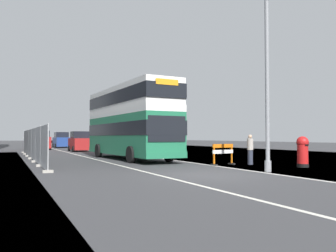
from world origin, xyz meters
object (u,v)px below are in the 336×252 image
(lamppost_foreground, at_px, (267,86))
(car_receding_far, at_px, (61,140))
(car_receding_mid, at_px, (41,141))
(roadworks_barrier, at_px, (223,152))
(red_pillar_postbox, at_px, (303,150))
(double_decker_bus, at_px, (129,121))
(car_oncoming_near, at_px, (80,142))
(pedestrian_at_kerb, at_px, (250,150))

(lamppost_foreground, relative_size, car_receding_far, 1.77)
(car_receding_mid, bearing_deg, roadworks_barrier, -76.88)
(lamppost_foreground, bearing_deg, red_pillar_postbox, 19.58)
(double_decker_bus, bearing_deg, car_receding_far, 90.97)
(red_pillar_postbox, relative_size, car_oncoming_near, 0.38)
(car_receding_mid, xyz_separation_m, car_receding_far, (3.31, 6.55, -0.03))
(roadworks_barrier, height_order, car_oncoming_near, car_oncoming_near)
(double_decker_bus, xyz_separation_m, red_pillar_postbox, (5.90, -9.86, -1.77))
(double_decker_bus, height_order, roadworks_barrier, double_decker_bus)
(red_pillar_postbox, distance_m, car_receding_mid, 33.55)
(double_decker_bus, bearing_deg, pedestrian_at_kerb, -58.40)
(red_pillar_postbox, xyz_separation_m, car_receding_mid, (-9.70, 32.12, 0.21))
(red_pillar_postbox, bearing_deg, roadworks_barrier, 134.97)
(car_receding_far, bearing_deg, red_pillar_postbox, -80.63)
(car_receding_mid, bearing_deg, double_decker_bus, -80.32)
(red_pillar_postbox, relative_size, roadworks_barrier, 1.06)
(double_decker_bus, height_order, car_oncoming_near, double_decker_bus)
(red_pillar_postbox, xyz_separation_m, roadworks_barrier, (-2.88, 2.88, -0.15))
(car_oncoming_near, relative_size, car_receding_far, 0.91)
(car_receding_far, height_order, pedestrian_at_kerb, car_receding_far)
(lamppost_foreground, relative_size, red_pillar_postbox, 5.09)
(red_pillar_postbox, distance_m, roadworks_barrier, 4.08)
(pedestrian_at_kerb, bearing_deg, roadworks_barrier, 165.02)
(roadworks_barrier, bearing_deg, red_pillar_postbox, -45.03)
(car_receding_mid, distance_m, car_receding_far, 7.34)
(lamppost_foreground, xyz_separation_m, car_receding_far, (-3.11, 39.83, -2.73))
(lamppost_foreground, distance_m, pedestrian_at_kerb, 5.05)
(lamppost_foreground, xyz_separation_m, car_receding_mid, (-6.42, 33.29, -2.70))
(roadworks_barrier, height_order, car_receding_far, car_receding_far)
(red_pillar_postbox, bearing_deg, car_receding_far, 99.37)
(double_decker_bus, distance_m, car_oncoming_near, 14.78)
(roadworks_barrier, xyz_separation_m, car_oncoming_near, (-3.56, 21.66, 0.29))
(car_receding_mid, relative_size, car_receding_far, 1.00)
(double_decker_bus, xyz_separation_m, car_receding_mid, (-3.80, 22.26, -1.56))
(double_decker_bus, height_order, lamppost_foreground, lamppost_foreground)
(car_oncoming_near, bearing_deg, car_receding_mid, 113.27)
(red_pillar_postbox, relative_size, car_receding_mid, 0.35)
(red_pillar_postbox, height_order, car_oncoming_near, car_oncoming_near)
(lamppost_foreground, height_order, pedestrian_at_kerb, lamppost_foreground)
(double_decker_bus, distance_m, red_pillar_postbox, 11.63)
(car_oncoming_near, height_order, car_receding_far, car_receding_far)
(roadworks_barrier, bearing_deg, pedestrian_at_kerb, -14.98)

